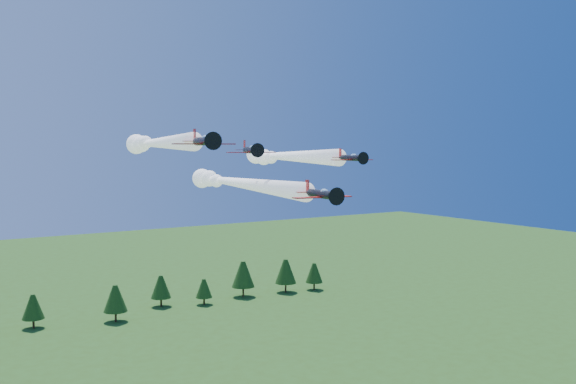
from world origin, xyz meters
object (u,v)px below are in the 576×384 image
plane_lead (236,182)px  plane_left (156,143)px  plane_slot (251,150)px  plane_right (283,156)px

plane_lead → plane_left: bearing=156.0°
plane_lead → plane_slot: 13.67m
plane_right → plane_slot: (-13.97, -13.25, 1.08)m
plane_left → plane_slot: (7.15, -18.94, -1.17)m
plane_lead → plane_slot: size_ratio=6.84×
plane_right → plane_lead: bearing=-165.0°
plane_lead → plane_slot: bearing=-99.8°
plane_lead → plane_right: bearing=15.6°
plane_lead → plane_right: 11.00m
plane_lead → plane_slot: (-3.90, -11.96, 5.34)m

